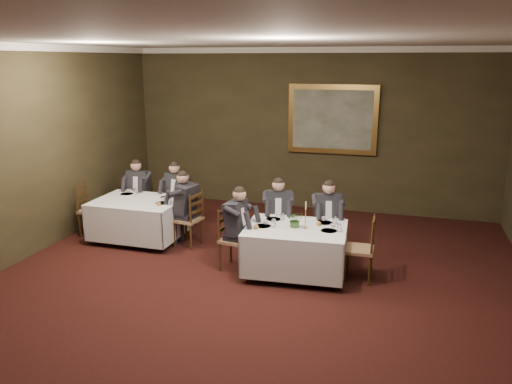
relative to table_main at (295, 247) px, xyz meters
The scene contains 25 objects.
ground 1.51m from the table_main, 109.93° to the right, with size 10.00×10.00×0.00m, color black.
ceiling 3.38m from the table_main, 109.93° to the right, with size 8.00×10.00×0.10m, color silver.
back_wall 3.90m from the table_main, 97.70° to the left, with size 8.00×0.10×3.50m, color #302918.
crown_molding 3.32m from the table_main, 109.93° to the right, with size 8.00×10.00×0.12m.
table_main is the anchor object (origin of this frame).
table_second 3.17m from the table_main, 167.67° to the left, with size 1.58×1.21×0.67m.
chair_main_backleft 0.91m from the table_main, 121.76° to the left, with size 0.53×0.51×1.00m.
diner_main_backleft 0.88m from the table_main, 121.99° to the left, with size 0.50×0.56×1.35m.
chair_main_backright 0.91m from the table_main, 66.68° to the left, with size 0.54×0.53×1.00m.
diner_main_backright 0.88m from the table_main, 66.19° to the left, with size 0.52×0.57×1.35m.
chair_main_endleft 0.99m from the table_main, behind, with size 0.47×0.49×1.00m.
diner_main_endleft 0.97m from the table_main, behind, with size 0.53×0.46×1.35m.
chair_main_endright 0.99m from the table_main, ahead, with size 0.42×0.44×1.00m.
chair_sec_backleft 3.82m from the table_main, 157.10° to the left, with size 0.47×0.45×1.00m.
diner_sec_backleft 3.81m from the table_main, 157.25° to the left, with size 0.44×0.51×1.35m.
chair_sec_backright 3.06m from the table_main, 150.91° to the left, with size 0.50×0.48×1.00m.
diner_sec_backright 3.05m from the table_main, 151.12° to the left, with size 0.47×0.54×1.35m.
chair_sec_endright 2.21m from the table_main, 162.20° to the left, with size 0.49×0.51×1.00m.
diner_sec_endright 2.21m from the table_main, 162.24° to the left, with size 0.54×0.48×1.35m.
chair_sec_endleft 4.15m from the table_main, behind, with size 0.48×0.50×1.00m.
centerpiece 0.45m from the table_main, behind, with size 0.24×0.21×0.27m, color #2D5926.
candlestick 0.50m from the table_main, ahead, with size 0.06×0.06×0.43m.
place_setting_table_main 0.61m from the table_main, 140.15° to the left, with size 0.33×0.31×0.14m.
place_setting_table_second 3.63m from the table_main, 163.39° to the left, with size 0.33×0.31×0.14m.
painting 3.90m from the table_main, 90.00° to the left, with size 1.90×0.09×1.47m.
Camera 1 is at (1.96, -5.74, 3.25)m, focal length 35.00 mm.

